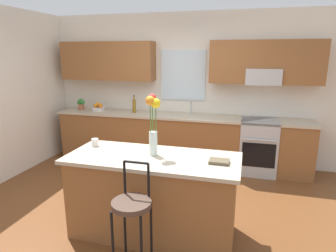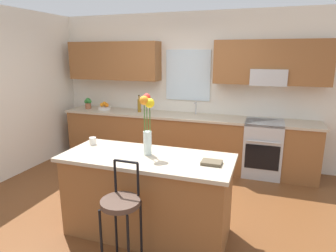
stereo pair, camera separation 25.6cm
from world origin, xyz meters
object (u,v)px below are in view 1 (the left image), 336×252
at_px(flower_vase, 153,121).
at_px(bottle_olive_oil, 134,106).
at_px(kitchen_island, 153,195).
at_px(cookbook, 219,161).
at_px(bar_stool_near, 132,209).
at_px(oven_range, 258,146).
at_px(fruit_bowl_oranges, 98,108).
at_px(mug_ceramic, 95,142).
at_px(potted_plant_small, 81,104).

xyz_separation_m(flower_vase, bottle_olive_oil, (-1.06, 2.13, -0.25)).
height_order(kitchen_island, cookbook, cookbook).
bearing_deg(bottle_olive_oil, flower_vase, -63.49).
relative_size(kitchen_island, bar_stool_near, 1.77).
distance_m(bar_stool_near, bottle_olive_oil, 3.02).
xyz_separation_m(oven_range, bar_stool_near, (-1.17, -2.76, 0.18)).
relative_size(oven_range, kitchen_island, 0.50).
bearing_deg(oven_range, bar_stool_near, -112.93).
height_order(kitchen_island, fruit_bowl_oranges, fruit_bowl_oranges).
xyz_separation_m(mug_ceramic, fruit_bowl_oranges, (-1.04, 2.02, 0.01)).
height_order(oven_range, cookbook, cookbook).
xyz_separation_m(flower_vase, mug_ceramic, (-0.76, 0.11, -0.34)).
relative_size(oven_range, cookbook, 4.60).
relative_size(mug_ceramic, bottle_olive_oil, 0.28).
bearing_deg(potted_plant_small, oven_range, -0.42).
relative_size(bar_stool_near, mug_ceramic, 11.58).
distance_m(flower_vase, fruit_bowl_oranges, 2.81).
bearing_deg(bottle_olive_oil, cookbook, -51.00).
bearing_deg(oven_range, kitchen_island, -118.45).
height_order(oven_range, flower_vase, flower_vase).
bearing_deg(flower_vase, potted_plant_small, 135.54).
xyz_separation_m(fruit_bowl_oranges, bottle_olive_oil, (0.74, -0.00, 0.08)).
bearing_deg(flower_vase, bottle_olive_oil, 116.51).
bearing_deg(potted_plant_small, fruit_bowl_oranges, 0.71).
relative_size(fruit_bowl_oranges, potted_plant_small, 1.11).
xyz_separation_m(kitchen_island, bottle_olive_oil, (-1.07, 2.18, 0.59)).
relative_size(mug_ceramic, fruit_bowl_oranges, 0.38).
distance_m(mug_ceramic, cookbook, 1.49).
bearing_deg(kitchen_island, mug_ceramic, 167.87).
relative_size(bar_stool_near, cookbook, 5.21).
relative_size(kitchen_island, potted_plant_small, 8.52).
relative_size(kitchen_island, cookbook, 9.25).
xyz_separation_m(oven_range, flower_vase, (-1.18, -2.11, 0.84)).
relative_size(flower_vase, bottle_olive_oil, 2.04).
height_order(bar_stool_near, fruit_bowl_oranges, fruit_bowl_oranges).
distance_m(kitchen_island, bottle_olive_oil, 2.50).
bearing_deg(bar_stool_near, flower_vase, 90.62).
xyz_separation_m(bar_stool_near, fruit_bowl_oranges, (-1.81, 2.79, 0.34)).
bearing_deg(potted_plant_small, mug_ceramic, -55.09).
bearing_deg(potted_plant_small, bottle_olive_oil, 0.00).
height_order(bar_stool_near, flower_vase, flower_vase).
bearing_deg(bar_stool_near, mug_ceramic, 134.96).
distance_m(bottle_olive_oil, potted_plant_small, 1.11).
xyz_separation_m(kitchen_island, flower_vase, (-0.01, 0.05, 0.84)).
distance_m(oven_range, cookbook, 2.27).
height_order(flower_vase, bottle_olive_oil, flower_vase).
bearing_deg(kitchen_island, fruit_bowl_oranges, 129.63).
height_order(oven_range, bottle_olive_oil, bottle_olive_oil).
distance_m(fruit_bowl_oranges, potted_plant_small, 0.37).
xyz_separation_m(oven_range, mug_ceramic, (-1.94, -1.99, 0.51)).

